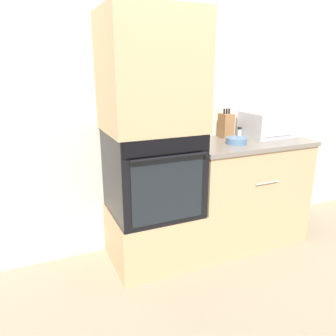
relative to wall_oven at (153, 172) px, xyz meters
name	(u,v)px	position (x,y,z in m)	size (l,w,h in m)	color
ground_plane	(207,268)	(0.34, -0.30, -0.76)	(12.00, 12.00, 0.00)	gray
wall_back	(174,102)	(0.34, 0.33, 0.49)	(8.00, 0.05, 2.50)	beige
oven_cabinet_base	(153,235)	(0.00, 0.00, -0.54)	(0.68, 0.60, 0.43)	tan
wall_oven	(153,172)	(0.00, 0.00, 0.00)	(0.65, 0.64, 0.65)	black
oven_cabinet_upper	(151,73)	(0.00, 0.00, 0.74)	(0.68, 0.60, 0.83)	tan
counter_unit	(242,191)	(0.86, 0.00, -0.29)	(1.07, 0.63, 0.93)	tan
microwave	(268,124)	(1.15, 0.07, 0.29)	(0.43, 0.35, 0.22)	#B2B5BA
knife_block	(226,125)	(0.77, 0.18, 0.28)	(0.10, 0.12, 0.25)	olive
bowl	(236,141)	(0.71, -0.07, 0.20)	(0.17, 0.17, 0.05)	#517599
condiment_jar_near	(203,132)	(0.58, 0.25, 0.22)	(0.05, 0.05, 0.09)	#427047
condiment_jar_mid	(239,132)	(0.90, 0.15, 0.22)	(0.04, 0.04, 0.09)	silver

